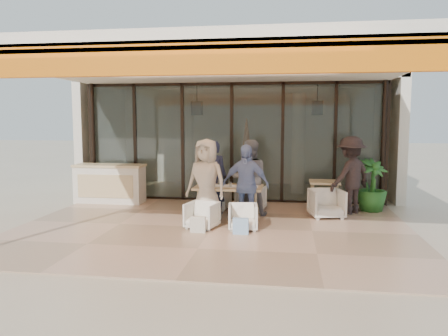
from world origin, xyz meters
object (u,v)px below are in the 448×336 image
object	(u,v)px
dining_table	(228,189)
diner_cream	(206,181)
host_counter	(110,183)
potted_palm	(372,185)
diner_grey	(249,178)
chair_far_right	(251,197)
chair_far_left	(217,198)
side_chair	(327,202)
diner_navy	(213,177)
chair_near_left	(202,214)
chair_near_right	(243,216)
side_table	(324,185)
diner_periwinkle	(245,185)
standing_woman	(351,175)

from	to	relation	value
dining_table	diner_cream	distance (m)	0.65
host_counter	potted_palm	distance (m)	6.69
host_counter	diner_grey	bearing A→B (deg)	-13.93
diner_cream	potted_palm	size ratio (longest dim) A/B	1.41
dining_table	chair_far_right	bearing A→B (deg)	65.59
chair_far_left	side_chair	world-z (taller)	side_chair
diner_navy	diner_grey	xyz separation A→B (m)	(0.84, 0.00, 0.01)
dining_table	chair_far_right	size ratio (longest dim) A/B	2.21
chair_far_left	diner_navy	distance (m)	0.76
chair_far_left	diner_cream	size ratio (longest dim) A/B	0.34
chair_near_left	potted_palm	size ratio (longest dim) A/B	0.47
chair_near_right	host_counter	bearing A→B (deg)	141.76
potted_palm	side_table	bearing A→B (deg)	-173.39
host_counter	diner_cream	xyz separation A→B (m)	(2.96, -1.84, 0.38)
side_chair	chair_far_right	bearing A→B (deg)	150.53
diner_periwinkle	side_chair	bearing A→B (deg)	35.42
chair_far_left	chair_near_right	xyz separation A→B (m)	(0.84, -1.90, -0.01)
side_table	host_counter	bearing A→B (deg)	177.53
diner_navy	diner_periwinkle	distance (m)	1.23
diner_grey	host_counter	bearing A→B (deg)	-21.42
chair_near_right	potted_palm	bearing A→B (deg)	31.16
side_chair	host_counter	bearing A→B (deg)	157.74
diner_grey	side_table	bearing A→B (deg)	-165.67
dining_table	chair_far_left	xyz separation A→B (m)	(-0.41, 0.94, -0.38)
side_table	standing_woman	world-z (taller)	standing_woman
chair_far_right	potted_palm	xyz separation A→B (m)	(2.88, 0.33, 0.30)
diner_periwinkle	side_table	world-z (taller)	diner_periwinkle
dining_table	potted_palm	distance (m)	3.55
chair_far_right	side_chair	xyz separation A→B (m)	(1.76, -0.55, 0.03)
diner_periwinkle	standing_woman	distance (m)	2.72
diner_grey	standing_woman	world-z (taller)	standing_woman
diner_cream	diner_periwinkle	bearing A→B (deg)	16.14
host_counter	side_table	xyz separation A→B (m)	(5.56, -0.24, 0.11)
chair_far_right	chair_near_left	xyz separation A→B (m)	(-0.84, -1.90, -0.04)
diner_navy	standing_woman	world-z (taller)	standing_woman
side_chair	potted_palm	xyz separation A→B (m)	(1.13, 0.88, 0.28)
potted_palm	side_chair	bearing A→B (deg)	-142.03
chair_near_right	side_table	bearing A→B (deg)	43.55
chair_far_left	chair_near_right	size ratio (longest dim) A/B	1.03
chair_near_left	diner_grey	bearing A→B (deg)	71.51
chair_near_left	diner_cream	size ratio (longest dim) A/B	0.33
chair_far_left	diner_grey	distance (m)	1.13
dining_table	diner_navy	size ratio (longest dim) A/B	0.86
host_counter	diner_periwinkle	xyz separation A→B (m)	(3.80, -1.84, 0.32)
chair_far_right	chair_near_right	bearing A→B (deg)	98.75
side_table	chair_far_right	bearing A→B (deg)	-173.40
standing_woman	chair_far_right	bearing A→B (deg)	-42.24
diner_cream	side_table	world-z (taller)	diner_cream
host_counter	standing_woman	bearing A→B (deg)	-4.25
dining_table	diner_cream	size ratio (longest dim) A/B	0.83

